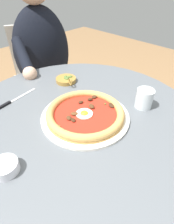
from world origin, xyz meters
name	(u,v)px	position (x,y,z in m)	size (l,w,h in m)	color
ground_plane	(82,205)	(0.00, 0.00, -0.01)	(6.00, 6.00, 0.02)	olive
dining_table	(80,146)	(0.00, 0.00, 0.54)	(0.92, 0.92, 0.72)	#565B60
pizza_on_plate	(85,114)	(0.00, 0.03, 0.74)	(0.32, 0.32, 0.04)	white
water_glass	(144,100)	(-0.21, 0.15, 0.75)	(0.07, 0.07, 0.08)	silver
steak_knife	(9,102)	(0.15, -0.25, 0.72)	(0.21, 0.04, 0.01)	silver
ramekin_capers	(5,167)	(0.31, 0.04, 0.73)	(0.07, 0.07, 0.03)	white
olive_pan	(66,80)	(-0.13, -0.22, 0.73)	(0.10, 0.12, 0.04)	olive
diner_person	(46,82)	(-0.26, -0.62, 0.51)	(0.48, 0.47, 1.16)	#282833
cafe_chair_diner	(42,73)	(-0.32, -0.75, 0.52)	(0.54, 0.54, 0.84)	beige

